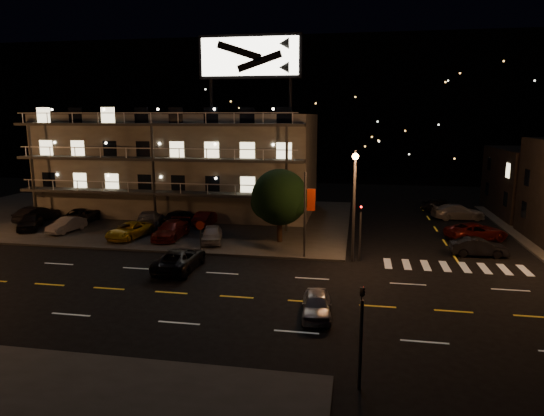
% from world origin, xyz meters
% --- Properties ---
extents(ground, '(140.00, 140.00, 0.00)m').
position_xyz_m(ground, '(0.00, 0.00, 0.00)').
color(ground, black).
rests_on(ground, ground).
extents(curb_nw, '(44.00, 24.00, 0.15)m').
position_xyz_m(curb_nw, '(-14.00, 20.00, 0.07)').
color(curb_nw, '#353532').
rests_on(curb_nw, ground).
extents(motel, '(28.00, 13.80, 18.10)m').
position_xyz_m(motel, '(-9.94, 23.88, 5.34)').
color(motel, gray).
rests_on(motel, ground).
extents(hill_backdrop, '(120.00, 25.00, 24.00)m').
position_xyz_m(hill_backdrop, '(-5.94, 68.78, 11.55)').
color(hill_backdrop, black).
rests_on(hill_backdrop, ground).
extents(streetlight_nc, '(0.44, 1.92, 8.00)m').
position_xyz_m(streetlight_nc, '(8.50, 7.94, 4.96)').
color(streetlight_nc, '#2D2D30').
rests_on(streetlight_nc, ground).
extents(signal_nw, '(0.20, 0.27, 4.60)m').
position_xyz_m(signal_nw, '(9.00, 8.50, 2.57)').
color(signal_nw, '#2D2D30').
rests_on(signal_nw, ground).
extents(signal_sw, '(0.20, 0.27, 4.60)m').
position_xyz_m(signal_sw, '(9.00, -8.50, 2.57)').
color(signal_sw, '#2D2D30').
rests_on(signal_sw, ground).
extents(banner_north, '(0.83, 0.16, 6.40)m').
position_xyz_m(banner_north, '(5.09, 8.40, 3.43)').
color(banner_north, '#2D2D30').
rests_on(banner_north, ground).
extents(stop_sign, '(0.91, 0.11, 2.61)m').
position_xyz_m(stop_sign, '(-3.00, 8.57, 1.71)').
color(stop_sign, '#2D2D30').
rests_on(stop_sign, ground).
extents(tree, '(4.77, 4.59, 6.01)m').
position_xyz_m(tree, '(2.48, 12.38, 3.72)').
color(tree, black).
rests_on(tree, curb_nw).
extents(lot_car_0, '(3.22, 4.48, 1.42)m').
position_xyz_m(lot_car_0, '(-20.60, 12.73, 0.86)').
color(lot_car_0, black).
rests_on(lot_car_0, curb_nw).
extents(lot_car_1, '(1.99, 4.07, 1.29)m').
position_xyz_m(lot_car_1, '(-16.73, 12.39, 0.79)').
color(lot_car_1, '#96969C').
rests_on(lot_car_1, curb_nw).
extents(lot_car_2, '(3.00, 4.98, 1.29)m').
position_xyz_m(lot_car_2, '(-10.20, 11.35, 0.80)').
color(lot_car_2, gold).
rests_on(lot_car_2, curb_nw).
extents(lot_car_3, '(2.05, 4.97, 1.44)m').
position_xyz_m(lot_car_3, '(-6.70, 11.90, 0.87)').
color(lot_car_3, '#4E0F0B').
rests_on(lot_car_3, curb_nw).
extents(lot_car_4, '(2.54, 4.28, 1.37)m').
position_xyz_m(lot_car_4, '(-2.90, 11.20, 0.83)').
color(lot_car_4, '#96969C').
rests_on(lot_car_4, curb_nw).
extents(lot_car_5, '(2.45, 4.80, 1.51)m').
position_xyz_m(lot_car_5, '(-22.08, 15.77, 0.90)').
color(lot_car_5, black).
rests_on(lot_car_5, curb_nw).
extents(lot_car_6, '(3.13, 5.46, 1.44)m').
position_xyz_m(lot_car_6, '(-17.53, 16.10, 0.87)').
color(lot_car_6, black).
rests_on(lot_car_6, curb_nw).
extents(lot_car_7, '(3.54, 5.62, 1.52)m').
position_xyz_m(lot_car_7, '(-10.32, 15.57, 0.91)').
color(lot_car_7, '#96969C').
rests_on(lot_car_7, curb_nw).
extents(lot_car_8, '(2.66, 4.79, 1.54)m').
position_xyz_m(lot_car_8, '(-7.71, 16.66, 0.92)').
color(lot_car_8, black).
rests_on(lot_car_8, curb_nw).
extents(lot_car_9, '(1.69, 4.23, 1.37)m').
position_xyz_m(lot_car_9, '(-5.24, 17.14, 0.83)').
color(lot_car_9, '#4E0F0B').
rests_on(lot_car_9, curb_nw).
extents(side_car_0, '(4.12, 1.53, 1.35)m').
position_xyz_m(side_car_0, '(17.79, 11.38, 0.67)').
color(side_car_0, black).
rests_on(side_car_0, ground).
extents(side_car_1, '(5.72, 4.13, 1.45)m').
position_xyz_m(side_car_1, '(18.74, 16.37, 0.72)').
color(side_car_1, '#4E0F0B').
rests_on(side_car_1, ground).
extents(side_car_2, '(5.52, 2.96, 1.52)m').
position_xyz_m(side_car_2, '(18.84, 24.90, 0.76)').
color(side_car_2, '#96969C').
rests_on(side_car_2, ground).
extents(side_car_3, '(4.50, 2.36, 1.46)m').
position_xyz_m(side_car_3, '(17.86, 28.58, 0.73)').
color(side_car_3, black).
rests_on(side_car_3, ground).
extents(road_car_east, '(1.80, 3.82, 1.26)m').
position_xyz_m(road_car_east, '(6.79, -1.88, 0.63)').
color(road_car_east, '#96969C').
rests_on(road_car_east, ground).
extents(road_car_west, '(2.47, 5.32, 1.48)m').
position_xyz_m(road_car_west, '(-3.09, 4.37, 0.74)').
color(road_car_west, black).
rests_on(road_car_west, ground).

